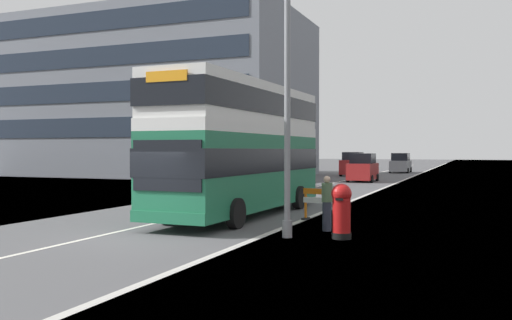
{
  "coord_description": "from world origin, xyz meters",
  "views": [
    {
      "loc": [
        9.25,
        -13.43,
        2.55
      ],
      "look_at": [
        2.0,
        4.49,
        2.2
      ],
      "focal_mm": 38.91,
      "sensor_mm": 36.0,
      "label": 1
    }
  ],
  "objects_px": {
    "red_pillar_postbox": "(341,209)",
    "car_receding_far": "(353,165)",
    "car_oncoming_near": "(292,173)",
    "pedestrian_at_kerb": "(327,203)",
    "double_decker_bus": "(243,146)",
    "car_receding_mid": "(363,168)",
    "car_far_side": "(401,164)",
    "lamppost_foreground": "(287,82)",
    "roadworks_barrier": "(323,201)"
  },
  "relations": [
    {
      "from": "red_pillar_postbox",
      "to": "car_receding_far",
      "type": "height_order",
      "value": "car_receding_far"
    },
    {
      "from": "car_oncoming_near",
      "to": "pedestrian_at_kerb",
      "type": "height_order",
      "value": "car_oncoming_near"
    },
    {
      "from": "double_decker_bus",
      "to": "red_pillar_postbox",
      "type": "relative_size",
      "value": 7.05
    },
    {
      "from": "car_receding_mid",
      "to": "car_far_side",
      "type": "xyz_separation_m",
      "value": [
        0.48,
        19.14,
        -0.04
      ]
    },
    {
      "from": "double_decker_bus",
      "to": "car_receding_mid",
      "type": "bearing_deg",
      "value": 90.4
    },
    {
      "from": "lamppost_foreground",
      "to": "pedestrian_at_kerb",
      "type": "distance_m",
      "value": 4.11
    },
    {
      "from": "lamppost_foreground",
      "to": "car_oncoming_near",
      "type": "xyz_separation_m",
      "value": [
        -6.59,
        20.36,
        -3.56
      ]
    },
    {
      "from": "red_pillar_postbox",
      "to": "car_receding_mid",
      "type": "xyz_separation_m",
      "value": [
        -5.04,
        28.79,
        0.19
      ]
    },
    {
      "from": "car_oncoming_near",
      "to": "car_receding_mid",
      "type": "relative_size",
      "value": 1.03
    },
    {
      "from": "car_receding_far",
      "to": "pedestrian_at_kerb",
      "type": "height_order",
      "value": "car_receding_far"
    },
    {
      "from": "red_pillar_postbox",
      "to": "roadworks_barrier",
      "type": "distance_m",
      "value": 3.94
    },
    {
      "from": "car_oncoming_near",
      "to": "pedestrian_at_kerb",
      "type": "relative_size",
      "value": 2.39
    },
    {
      "from": "car_receding_far",
      "to": "roadworks_barrier",
      "type": "bearing_deg",
      "value": -79.61
    },
    {
      "from": "pedestrian_at_kerb",
      "to": "car_receding_mid",
      "type": "bearing_deg",
      "value": 98.83
    },
    {
      "from": "car_receding_mid",
      "to": "car_receding_far",
      "type": "distance_m",
      "value": 10.1
    },
    {
      "from": "car_far_side",
      "to": "car_oncoming_near",
      "type": "bearing_deg",
      "value": -97.24
    },
    {
      "from": "car_far_side",
      "to": "lamppost_foreground",
      "type": "bearing_deg",
      "value": -86.39
    },
    {
      "from": "double_decker_bus",
      "to": "red_pillar_postbox",
      "type": "distance_m",
      "value": 6.64
    },
    {
      "from": "red_pillar_postbox",
      "to": "car_receding_far",
      "type": "relative_size",
      "value": 0.36
    },
    {
      "from": "lamppost_foreground",
      "to": "double_decker_bus",
      "type": "bearing_deg",
      "value": 126.69
    },
    {
      "from": "roadworks_barrier",
      "to": "car_receding_far",
      "type": "height_order",
      "value": "car_receding_far"
    },
    {
      "from": "car_oncoming_near",
      "to": "car_far_side",
      "type": "height_order",
      "value": "car_far_side"
    },
    {
      "from": "lamppost_foreground",
      "to": "pedestrian_at_kerb",
      "type": "xyz_separation_m",
      "value": [
        0.74,
        1.71,
        -3.66
      ]
    },
    {
      "from": "double_decker_bus",
      "to": "car_receding_mid",
      "type": "height_order",
      "value": "double_decker_bus"
    },
    {
      "from": "lamppost_foreground",
      "to": "car_far_side",
      "type": "relative_size",
      "value": 2.09
    },
    {
      "from": "double_decker_bus",
      "to": "roadworks_barrier",
      "type": "height_order",
      "value": "double_decker_bus"
    },
    {
      "from": "double_decker_bus",
      "to": "lamppost_foreground",
      "type": "distance_m",
      "value": 5.9
    },
    {
      "from": "car_receding_mid",
      "to": "car_far_side",
      "type": "height_order",
      "value": "car_receding_mid"
    },
    {
      "from": "lamppost_foreground",
      "to": "car_receding_mid",
      "type": "height_order",
      "value": "lamppost_foreground"
    },
    {
      "from": "car_receding_mid",
      "to": "lamppost_foreground",
      "type": "bearing_deg",
      "value": -83.11
    },
    {
      "from": "roadworks_barrier",
      "to": "pedestrian_at_kerb",
      "type": "distance_m",
      "value": 2.42
    },
    {
      "from": "double_decker_bus",
      "to": "car_receding_mid",
      "type": "xyz_separation_m",
      "value": [
        -0.17,
        24.66,
        -1.65
      ]
    },
    {
      "from": "double_decker_bus",
      "to": "roadworks_barrier",
      "type": "xyz_separation_m",
      "value": [
        3.33,
        -0.5,
        -1.99
      ]
    },
    {
      "from": "car_far_side",
      "to": "car_receding_far",
      "type": "bearing_deg",
      "value": -109.57
    },
    {
      "from": "roadworks_barrier",
      "to": "car_receding_mid",
      "type": "xyz_separation_m",
      "value": [
        -3.51,
        25.15,
        0.34
      ]
    },
    {
      "from": "roadworks_barrier",
      "to": "car_far_side",
      "type": "height_order",
      "value": "car_far_side"
    },
    {
      "from": "car_oncoming_near",
      "to": "red_pillar_postbox",
      "type": "bearing_deg",
      "value": -67.91
    },
    {
      "from": "roadworks_barrier",
      "to": "car_receding_far",
      "type": "relative_size",
      "value": 0.36
    },
    {
      "from": "car_receding_mid",
      "to": "roadworks_barrier",
      "type": "bearing_deg",
      "value": -82.06
    },
    {
      "from": "red_pillar_postbox",
      "to": "car_oncoming_near",
      "type": "xyz_separation_m",
      "value": [
        -8.11,
        19.99,
        0.1
      ]
    },
    {
      "from": "pedestrian_at_kerb",
      "to": "double_decker_bus",
      "type": "bearing_deg",
      "value": 145.72
    },
    {
      "from": "red_pillar_postbox",
      "to": "car_receding_mid",
      "type": "bearing_deg",
      "value": 99.93
    },
    {
      "from": "car_receding_far",
      "to": "pedestrian_at_kerb",
      "type": "xyz_separation_m",
      "value": [
        7.15,
        -37.13,
        -0.22
      ]
    },
    {
      "from": "roadworks_barrier",
      "to": "car_receding_mid",
      "type": "distance_m",
      "value": 25.4
    },
    {
      "from": "double_decker_bus",
      "to": "lamppost_foreground",
      "type": "relative_size",
      "value": 1.17
    },
    {
      "from": "double_decker_bus",
      "to": "pedestrian_at_kerb",
      "type": "distance_m",
      "value": 5.28
    },
    {
      "from": "double_decker_bus",
      "to": "car_far_side",
      "type": "height_order",
      "value": "double_decker_bus"
    },
    {
      "from": "double_decker_bus",
      "to": "car_receding_far",
      "type": "relative_size",
      "value": 2.54
    },
    {
      "from": "car_receding_far",
      "to": "car_far_side",
      "type": "distance_m",
      "value": 10.04
    },
    {
      "from": "roadworks_barrier",
      "to": "red_pillar_postbox",
      "type": "bearing_deg",
      "value": -67.09
    }
  ]
}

